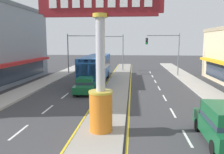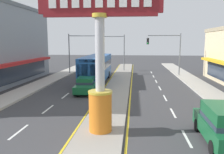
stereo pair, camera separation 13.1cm
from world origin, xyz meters
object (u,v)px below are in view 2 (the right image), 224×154
object	(u,v)px
traffic_light_median_far	(115,47)
suv_near_left_lane	(224,124)
traffic_light_left_side	(80,47)
district_sign	(100,64)
bus_near_right_lane	(97,67)
traffic_light_right_side	(168,47)
sedan_far_right_lane	(86,85)

from	to	relation	value
traffic_light_median_far	suv_near_left_lane	size ratio (longest dim) A/B	1.34
suv_near_left_lane	traffic_light_left_side	bearing A→B (deg)	118.48
traffic_light_left_side	suv_near_left_lane	bearing A→B (deg)	-61.52
district_sign	bus_near_right_lane	xyz separation A→B (m)	(-2.94, 16.53, -1.96)
traffic_light_median_far	suv_near_left_lane	xyz separation A→B (m)	(7.73, -27.95, -3.21)
traffic_light_right_side	district_sign	bearing A→B (deg)	-106.51
traffic_light_right_side	traffic_light_median_far	size ratio (longest dim) A/B	1.00
traffic_light_left_side	traffic_light_right_side	bearing A→B (deg)	-3.62
district_sign	sedan_far_right_lane	distance (m)	10.84
traffic_light_left_side	suv_near_left_lane	distance (m)	26.97
traffic_light_right_side	suv_near_left_lane	bearing A→B (deg)	-90.72
traffic_light_median_far	bus_near_right_lane	xyz separation A→B (m)	(-1.45, -10.74, -2.33)
district_sign	sedan_far_right_lane	size ratio (longest dim) A/B	1.75
suv_near_left_lane	traffic_light_right_side	bearing A→B (deg)	89.28
district_sign	traffic_light_right_side	xyz separation A→B (m)	(6.53, 22.03, 0.42)
traffic_light_left_side	traffic_light_median_far	world-z (taller)	same
traffic_light_right_side	sedan_far_right_lane	size ratio (longest dim) A/B	1.41
bus_near_right_lane	traffic_light_right_side	bearing A→B (deg)	30.14
bus_near_right_lane	traffic_light_median_far	bearing A→B (deg)	82.31
bus_near_right_lane	suv_near_left_lane	bearing A→B (deg)	-61.92
district_sign	traffic_light_right_side	world-z (taller)	district_sign
traffic_light_right_side	traffic_light_median_far	world-z (taller)	same
traffic_light_right_side	bus_near_right_lane	size ratio (longest dim) A/B	0.55
traffic_light_median_far	bus_near_right_lane	bearing A→B (deg)	-97.69
district_sign	sedan_far_right_lane	bearing A→B (deg)	106.43
suv_near_left_lane	district_sign	bearing A→B (deg)	173.76
district_sign	traffic_light_left_side	size ratio (longest dim) A/B	1.24
traffic_light_right_side	bus_near_right_lane	world-z (taller)	traffic_light_right_side
traffic_light_right_side	traffic_light_median_far	distance (m)	9.58
district_sign	suv_near_left_lane	size ratio (longest dim) A/B	1.65
traffic_light_left_side	sedan_far_right_lane	distance (m)	13.80
bus_near_right_lane	sedan_far_right_lane	xyz separation A→B (m)	(-0.00, -6.55, -1.08)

